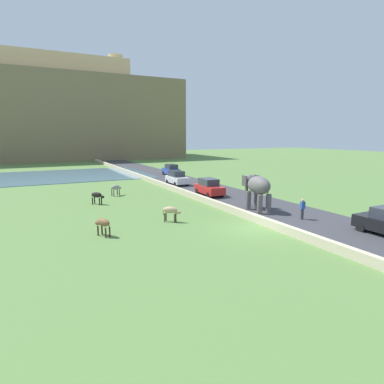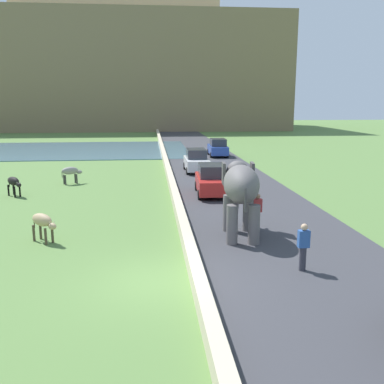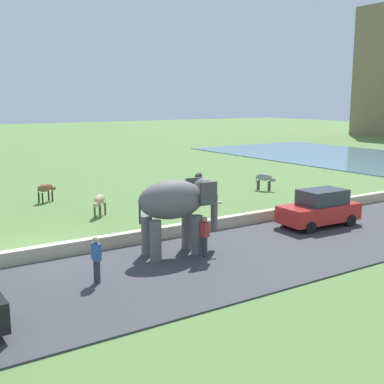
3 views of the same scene
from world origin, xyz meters
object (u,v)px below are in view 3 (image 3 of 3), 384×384
object	(u,v)px
person_beside_elephant	(205,236)
cow_black	(198,178)
person_trailing	(96,259)
elephant	(177,204)
cow_tan	(99,201)
cow_brown	(46,188)
car_red	(320,208)
cow_grey	(265,178)

from	to	relation	value
person_beside_elephant	cow_black	world-z (taller)	person_beside_elephant
person_trailing	elephant	bearing A→B (deg)	108.02
cow_tan	cow_brown	distance (m)	5.31
cow_black	person_beside_elephant	bearing A→B (deg)	-33.15
elephant	car_red	distance (m)	8.08
car_red	cow_tan	distance (m)	11.12
elephant	car_red	world-z (taller)	elephant
elephant	person_beside_elephant	size ratio (longest dim) A/B	2.16
person_beside_elephant	cow_brown	world-z (taller)	person_beside_elephant
person_trailing	cow_tan	size ratio (longest dim) A/B	1.30
cow_tan	cow_grey	world-z (taller)	same
person_beside_elephant	elephant	bearing A→B (deg)	-142.66
cow_tan	cow_black	bearing A→B (deg)	112.89
person_trailing	cow_brown	bearing A→B (deg)	169.07
cow_tan	person_beside_elephant	bearing A→B (deg)	4.09
person_trailing	cow_grey	world-z (taller)	person_trailing
person_beside_elephant	cow_tan	size ratio (longest dim) A/B	1.30
cow_brown	car_red	bearing A→B (deg)	35.20
person_beside_elephant	cow_black	size ratio (longest dim) A/B	1.30
elephant	cow_black	distance (m)	14.48
person_trailing	cow_black	distance (m)	17.93
person_beside_elephant	person_trailing	bearing A→B (deg)	-85.39
car_red	cow_brown	world-z (taller)	car_red
person_beside_elephant	car_red	size ratio (longest dim) A/B	0.40
cow_black	elephant	bearing A→B (deg)	-37.36
person_trailing	cow_tan	world-z (taller)	person_trailing
cow_grey	car_red	bearing A→B (deg)	-26.23
car_red	cow_grey	xyz separation A→B (m)	(-8.85, 4.36, -0.06)
person_trailing	cow_grey	size ratio (longest dim) A/B	1.19
elephant	cow_grey	distance (m)	15.27
person_trailing	car_red	xyz separation A→B (m)	(-1.28, 11.88, 0.03)
cow_brown	cow_tan	bearing A→B (deg)	12.97
elephant	cow_grey	world-z (taller)	elephant
person_beside_elephant	car_red	distance (m)	7.38
person_beside_elephant	cow_brown	bearing A→B (deg)	-172.55
person_trailing	cow_black	world-z (taller)	person_trailing
person_trailing	cow_tan	xyz separation A→B (m)	(-9.06, 3.94, -0.04)
car_red	cow_tan	world-z (taller)	car_red
cow_grey	cow_brown	world-z (taller)	same
elephant	cow_brown	bearing A→B (deg)	-175.02
cow_tan	cow_grey	xyz separation A→B (m)	(-1.07, 12.30, 0.00)
person_trailing	cow_brown	xyz separation A→B (m)	(-14.23, 2.75, -0.04)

